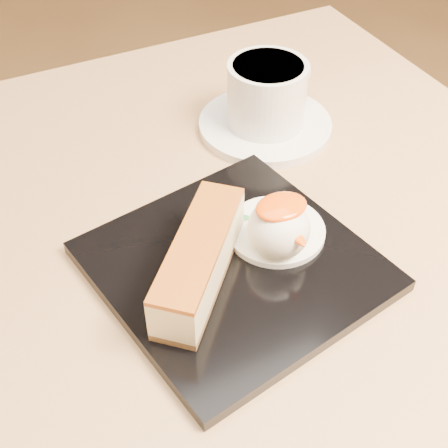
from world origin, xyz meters
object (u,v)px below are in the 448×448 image
cheesecake (199,260)px  coffee_cup (268,92)px  ice_cream_scoop (279,229)px  saucer (265,125)px  dessert_plate (234,266)px  table (205,365)px

cheesecake → coffee_cup: 0.25m
ice_cream_scoop → saucer: size_ratio=0.36×
saucer → coffee_cup: (0.00, 0.00, 0.04)m
dessert_plate → cheesecake: bearing=-171.9°
table → cheesecake: cheesecake is taller
ice_cream_scoop → coffee_cup: coffee_cup is taller
dessert_plate → coffee_cup: coffee_cup is taller
dessert_plate → saucer: (0.13, 0.18, -0.00)m
cheesecake → coffee_cup: coffee_cup is taller
dessert_plate → ice_cream_scoop: bearing=-7.1°
dessert_plate → cheesecake: cheesecake is taller
dessert_plate → saucer: 0.22m
cheesecake → ice_cream_scoop: size_ratio=2.42×
table → saucer: (0.15, 0.16, 0.16)m
cheesecake → saucer: size_ratio=0.88×
saucer → table: bearing=-133.8°
ice_cream_scoop → saucer: ice_cream_scoop is taller
saucer → coffee_cup: bearing=18.8°
dessert_plate → ice_cream_scoop: ice_cream_scoop is taller
coffee_cup → table: bearing=-152.9°
coffee_cup → dessert_plate: bearing=-145.3°
dessert_plate → cheesecake: (-0.04, -0.01, 0.03)m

